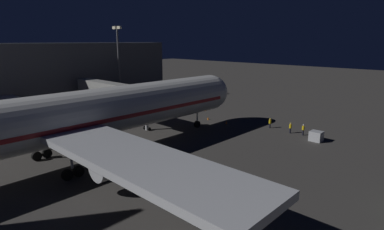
{
  "coord_description": "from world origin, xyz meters",
  "views": [
    {
      "loc": [
        -35.97,
        23.49,
        14.87
      ],
      "look_at": [
        -3.0,
        -11.31,
        3.5
      ],
      "focal_mm": 29.49,
      "sensor_mm": 36.0,
      "label": 1
    }
  ],
  "objects": [
    {
      "name": "jet_bridge",
      "position": [
        12.6,
        -8.7,
        5.82
      ],
      "size": [
        23.65,
        3.4,
        7.35
      ],
      "color": "#9E9E99",
      "rests_on": "ground_plane"
    },
    {
      "name": "airliner_at_gate",
      "position": [
        0.0,
        8.89,
        5.73
      ],
      "size": [
        55.89,
        63.58,
        20.25
      ],
      "color": "silver",
      "rests_on": "ground_plane"
    },
    {
      "name": "baggage_container_near_belt",
      "position": [
        -18.25,
        -22.55,
        0.76
      ],
      "size": [
        1.77,
        1.57,
        1.52
      ],
      "primitive_type": "cube",
      "color": "#B7BABF",
      "rests_on": "ground_plane"
    },
    {
      "name": "apron_floodlight_mast",
      "position": [
        25.5,
        -17.33,
        10.39
      ],
      "size": [
        2.9,
        0.5,
        17.91
      ],
      "color": "#59595E",
      "rests_on": "ground_plane"
    },
    {
      "name": "ground_crew_walking_aft",
      "position": [
        -15.52,
        -24.01,
        1.01
      ],
      "size": [
        0.4,
        0.4,
        1.83
      ],
      "color": "black",
      "rests_on": "ground_plane"
    },
    {
      "name": "traffic_cone_nose_port",
      "position": [
        -2.2,
        -21.31,
        0.28
      ],
      "size": [
        0.36,
        0.36,
        0.55
      ],
      "primitive_type": "cone",
      "color": "orange",
      "rests_on": "ground_plane"
    },
    {
      "name": "ground_crew_marshaller_fwd",
      "position": [
        -13.47,
        -23.72,
        0.98
      ],
      "size": [
        0.4,
        0.4,
        1.78
      ],
      "color": "black",
      "rests_on": "ground_plane"
    },
    {
      "name": "ground_plane",
      "position": [
        0.0,
        0.0,
        0.0
      ],
      "size": [
        320.0,
        320.0,
        0.0
      ],
      "primitive_type": "plane",
      "color": "#383533"
    },
    {
      "name": "ground_crew_under_port_wing",
      "position": [
        -9.42,
        -24.23,
        0.96
      ],
      "size": [
        0.4,
        0.4,
        1.74
      ],
      "color": "black",
      "rests_on": "ground_plane"
    },
    {
      "name": "traffic_cone_nose_starboard",
      "position": [
        2.2,
        -21.31,
        0.28
      ],
      "size": [
        0.36,
        0.36,
        0.55
      ],
      "primitive_type": "cone",
      "color": "orange",
      "rests_on": "ground_plane"
    }
  ]
}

